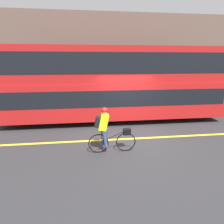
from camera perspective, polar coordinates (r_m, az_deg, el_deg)
The scene contains 7 objects.
ground_plane at distance 7.47m, azimuth 6.05°, elevation -8.37°, with size 80.00×80.00×0.00m, color #2D2D30.
road_center_line at distance 7.39m, azimuth 6.22°, elevation -8.65°, with size 50.00×0.14×0.01m, color yellow.
sidewalk_curb at distance 12.88m, azimuth 0.46°, elevation 2.61°, with size 60.00×2.10×0.11m.
building_facade at distance 13.70m, azimuth -0.16°, elevation 16.78°, with size 60.00×0.30×6.43m.
bus at distance 9.26m, azimuth 0.65°, elevation 10.08°, with size 11.25×2.55×3.77m.
cyclist_on_bike at distance 5.99m, azimuth -1.58°, elevation -5.52°, with size 1.67×0.32×1.64m.
trash_bin at distance 12.65m, azimuth -13.45°, elevation 4.38°, with size 0.50×0.50×0.96m.
Camera 1 is at (-1.56, -6.61, 3.12)m, focal length 28.00 mm.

